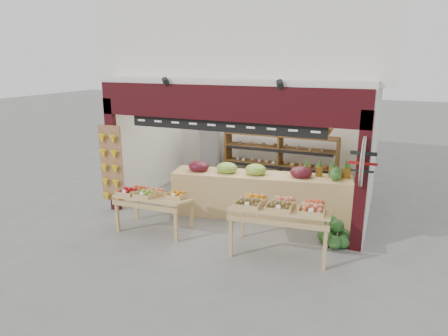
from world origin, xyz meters
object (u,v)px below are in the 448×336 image
refrigerator (213,153)px  back_shelving (280,151)px  mid_counter (260,193)px  watermelon_pile (336,235)px  cardboard_stack (202,189)px  display_table_right (281,208)px  display_table_left (150,196)px

refrigerator → back_shelving: bearing=-5.1°
mid_counter → watermelon_pile: bearing=-23.7°
mid_counter → back_shelving: bearing=90.8°
cardboard_stack → display_table_right: (2.66, -2.20, 0.64)m
back_shelving → refrigerator: bearing=173.8°
refrigerator → display_table_left: size_ratio=1.13×
mid_counter → display_table_right: 1.82m
refrigerator → display_table_right: 4.62m
cardboard_stack → display_table_left: bearing=-93.5°
back_shelving → watermelon_pile: back_shelving is taller
refrigerator → display_table_left: 3.56m
display_table_left → display_table_right: (2.80, 0.00, 0.15)m
refrigerator → mid_counter: (2.05, -2.01, -0.31)m
refrigerator → display_table_right: refrigerator is taller
back_shelving → mid_counter: back_shelving is taller
cardboard_stack → back_shelving: bearing=33.1°
back_shelving → refrigerator: 2.06m
display_table_left → cardboard_stack: bearing=86.5°
refrigerator → cardboard_stack: size_ratio=1.60×
cardboard_stack → watermelon_pile: cardboard_stack is taller
back_shelving → watermelon_pile: size_ratio=4.36×
mid_counter → display_table_left: 2.46m
watermelon_pile → refrigerator: bearing=144.1°
cardboard_stack → display_table_right: size_ratio=0.57×
display_table_right → cardboard_stack: bearing=140.4°
mid_counter → cardboard_stack: bearing=159.7°
refrigerator → display_table_right: bearing=-49.2°
back_shelving → display_table_right: bearing=-74.5°
mid_counter → display_table_left: (-1.89, -1.55, 0.19)m
cardboard_stack → mid_counter: mid_counter is taller
display_table_right → watermelon_pile: bearing=39.6°
refrigerator → watermelon_pile: refrigerator is taller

